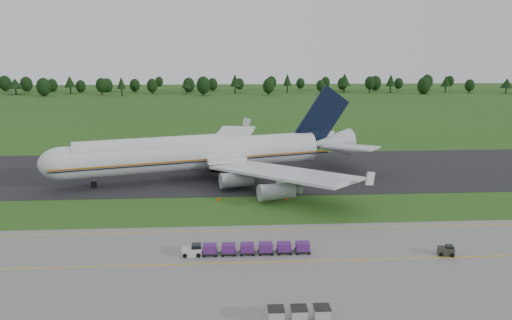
{
  "coord_description": "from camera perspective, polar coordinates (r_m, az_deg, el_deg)",
  "views": [
    {
      "loc": [
        -6.57,
        -83.46,
        28.08
      ],
      "look_at": [
        -1.28,
        2.0,
        8.55
      ],
      "focal_mm": 35.0,
      "sensor_mm": 36.0,
      "label": 1
    }
  ],
  "objects": [
    {
      "name": "ground",
      "position": [
        88.3,
        0.91,
        -5.69
      ],
      "size": [
        600.0,
        600.0,
        0.0
      ],
      "primitive_type": "plane",
      "color": "#275218",
      "rests_on": "ground"
    },
    {
      "name": "apron",
      "position": [
        57.24,
        3.66,
        -16.52
      ],
      "size": [
        300.0,
        52.0,
        0.06
      ],
      "primitive_type": "cube",
      "color": "slate",
      "rests_on": "ground"
    },
    {
      "name": "taxiway",
      "position": [
        115.12,
        -0.17,
        -1.25
      ],
      "size": [
        300.0,
        40.0,
        0.08
      ],
      "primitive_type": "cube",
      "color": "black",
      "rests_on": "ground"
    },
    {
      "name": "apron_markings",
      "position": [
        63.39,
        2.85,
        -13.4
      ],
      "size": [
        300.0,
        30.2,
        0.01
      ],
      "color": "gold",
      "rests_on": "apron"
    },
    {
      "name": "tree_line",
      "position": [
        304.54,
        -2.91,
        8.73
      ],
      "size": [
        528.92,
        23.36,
        11.88
      ],
      "color": "black",
      "rests_on": "ground"
    },
    {
      "name": "aircraft",
      "position": [
        108.42,
        -6.17,
        0.81
      ],
      "size": [
        69.74,
        65.66,
        19.61
      ],
      "color": "silver",
      "rests_on": "ground"
    },
    {
      "name": "baggage_train",
      "position": [
        69.78,
        -1.28,
        -10.08
      ],
      "size": [
        17.64,
        1.6,
        1.54
      ],
      "color": "silver",
      "rests_on": "apron"
    },
    {
      "name": "utility_cart",
      "position": [
        74.35,
        20.88,
        -9.72
      ],
      "size": [
        2.28,
        1.65,
        1.14
      ],
      "color": "#2C2F21",
      "rests_on": "apron"
    },
    {
      "name": "uld_row",
      "position": [
        54.28,
        4.92,
        -17.24
      ],
      "size": [
        6.52,
        1.72,
        1.7
      ],
      "color": "#B0B0B0",
      "rests_on": "apron"
    },
    {
      "name": "edge_markers",
      "position": [
        93.33,
        -0.38,
        -4.48
      ],
      "size": [
        13.16,
        0.3,
        0.6
      ],
      "color": "#DC4106",
      "rests_on": "ground"
    }
  ]
}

